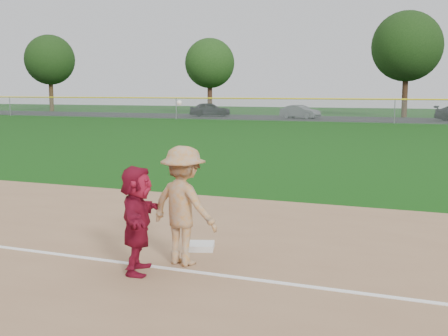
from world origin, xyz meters
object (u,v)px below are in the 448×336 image
(first_base, at_px, (201,246))
(base_runner, at_px, (137,219))
(car_mid, at_px, (300,112))
(car_left, at_px, (210,109))

(first_base, relative_size, base_runner, 0.28)
(car_mid, bearing_deg, base_runner, -151.53)
(first_base, xyz_separation_m, car_mid, (-9.20, 44.75, 0.59))
(car_left, relative_size, car_mid, 1.09)
(base_runner, xyz_separation_m, car_mid, (-8.81, 46.23, -0.18))
(base_runner, height_order, car_left, base_runner)
(base_runner, bearing_deg, car_left, 1.13)
(base_runner, xyz_separation_m, car_left, (-18.67, 47.16, -0.10))
(first_base, bearing_deg, car_left, 112.65)
(car_mid, bearing_deg, first_base, -150.71)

